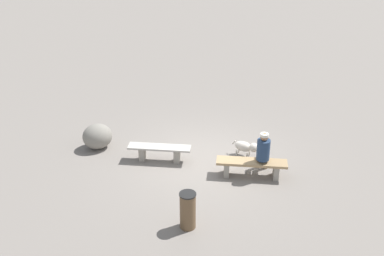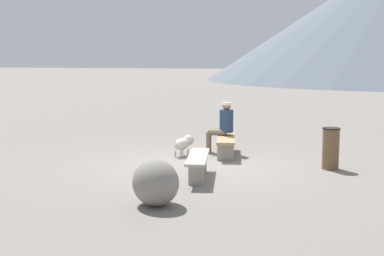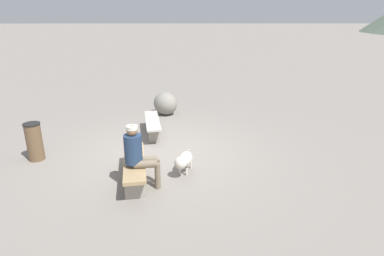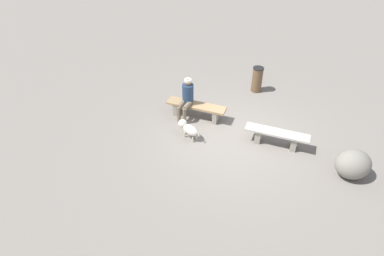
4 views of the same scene
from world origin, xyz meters
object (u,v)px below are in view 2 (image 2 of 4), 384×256
seated_person (223,124)px  trash_bin (331,148)px  bench_left (198,163)px  bench_right (226,142)px  boulder (156,183)px  dog (184,143)px

seated_person → trash_bin: size_ratio=1.44×
bench_left → trash_bin: 3.05m
bench_left → bench_right: size_ratio=0.94×
seated_person → bench_left: bearing=176.0°
boulder → dog: bearing=9.0°
bench_right → trash_bin: size_ratio=2.11×
trash_bin → boulder: bearing=142.0°
seated_person → bench_right: bearing=-157.8°
bench_left → boulder: (-2.04, 0.23, 0.06)m
dog → seated_person: bearing=-40.8°
seated_person → trash_bin: (-1.32, -2.64, -0.30)m
seated_person → dog: size_ratio=1.62×
bench_left → dog: dog is taller
bench_right → boulder: size_ratio=2.19×
bench_left → seated_person: size_ratio=1.38×
dog → trash_bin: bearing=-85.7°
bench_left → dog: (2.34, 0.92, -0.01)m
dog → boulder: size_ratio=0.92×
seated_person → trash_bin: bearing=-121.3°
bench_left → bench_right: bearing=-11.4°
bench_right → dog: bearing=97.3°
bench_right → dog: size_ratio=2.37×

